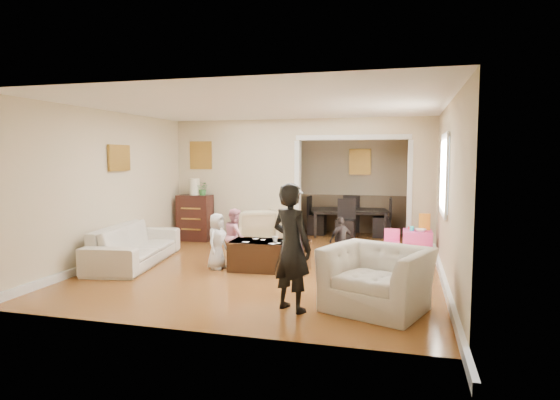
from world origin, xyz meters
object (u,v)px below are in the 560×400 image
(play_table, at_px, (417,244))
(coffee_table, at_px, (270,256))
(armchair_front, at_px, (377,279))
(child_toddler, at_px, (341,240))
(armchair_back, at_px, (255,227))
(child_kneel_a, at_px, (217,241))
(adult_person, at_px, (291,247))
(cyan_cup, at_px, (412,229))
(child_kneel_b, at_px, (235,236))
(sofa, at_px, (135,244))
(coffee_cup, at_px, (275,239))
(dining_table, at_px, (349,223))
(table_lamp, at_px, (195,187))
(dresser, at_px, (195,218))

(play_table, bearing_deg, coffee_table, -144.77)
(armchair_front, relative_size, child_toddler, 1.42)
(armchair_back, relative_size, child_kneel_a, 0.90)
(armchair_front, distance_m, coffee_table, 2.37)
(adult_person, bearing_deg, cyan_cup, -84.03)
(armchair_front, distance_m, child_kneel_b, 3.10)
(coffee_table, bearing_deg, cyan_cup, 35.59)
(sofa, relative_size, child_toddler, 2.77)
(coffee_table, xyz_separation_m, child_toddler, (1.05, 0.75, 0.17))
(coffee_cup, bearing_deg, child_kneel_a, -173.99)
(coffee_cup, relative_size, play_table, 0.20)
(sofa, relative_size, armchair_back, 2.73)
(cyan_cup, relative_size, child_toddler, 0.10)
(armchair_front, height_order, child_kneel_b, child_kneel_b)
(coffee_table, height_order, dining_table, dining_table)
(armchair_front, bearing_deg, coffee_table, 159.53)
(sofa, distance_m, child_kneel_a, 1.52)
(dining_table, bearing_deg, child_kneel_b, -126.17)
(table_lamp, bearing_deg, armchair_back, -5.09)
(coffee_table, xyz_separation_m, child_kneel_b, (-0.70, 0.30, 0.24))
(coffee_cup, xyz_separation_m, child_toddler, (0.95, 0.80, -0.11))
(armchair_back, relative_size, armchair_front, 0.72)
(play_table, bearing_deg, coffee_cup, -142.74)
(play_table, relative_size, child_kneel_a, 0.56)
(table_lamp, height_order, child_kneel_b, table_lamp)
(cyan_cup, xyz_separation_m, child_kneel_a, (-3.06, -1.73, -0.07))
(armchair_back, bearing_deg, coffee_cup, 87.91)
(child_kneel_b, bearing_deg, table_lamp, 17.75)
(cyan_cup, bearing_deg, adult_person, -112.32)
(table_lamp, relative_size, coffee_cup, 3.63)
(play_table, relative_size, child_kneel_b, 0.54)
(dresser, distance_m, adult_person, 5.12)
(dresser, distance_m, table_lamp, 0.68)
(child_kneel_b, bearing_deg, dining_table, -47.82)
(sofa, xyz_separation_m, cyan_cup, (4.58, 1.73, 0.20))
(armchair_front, bearing_deg, child_kneel_a, 172.53)
(child_kneel_a, bearing_deg, play_table, -53.74)
(coffee_cup, height_order, adult_person, adult_person)
(armchair_front, height_order, coffee_table, armchair_front)
(cyan_cup, xyz_separation_m, dining_table, (-1.38, 2.07, -0.22))
(armchair_back, distance_m, coffee_cup, 2.34)
(sofa, height_order, coffee_cup, sofa)
(dresser, height_order, coffee_table, dresser)
(child_kneel_b, relative_size, child_toddler, 1.17)
(table_lamp, distance_m, coffee_table, 3.33)
(coffee_table, relative_size, child_kneel_a, 1.37)
(dresser, height_order, coffee_cup, dresser)
(armchair_back, height_order, adult_person, adult_person)
(sofa, relative_size, dining_table, 1.29)
(armchair_front, bearing_deg, sofa, -178.19)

